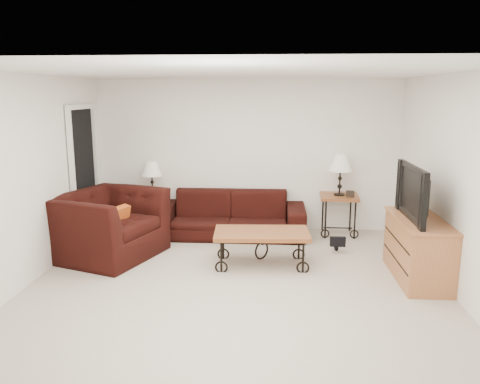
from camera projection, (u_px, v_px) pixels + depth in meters
name	position (u px, v px, depth m)	size (l,w,h in m)	color
ground	(236.00, 285.00, 5.80)	(5.00, 5.00, 0.00)	#C1B4A5
wall_back	(247.00, 155.00, 7.99)	(5.00, 0.02, 2.50)	white
wall_front	(207.00, 255.00, 3.10)	(5.00, 0.02, 2.50)	white
wall_left	(27.00, 181.00, 5.71)	(0.02, 5.00, 2.50)	white
wall_right	(458.00, 186.00, 5.38)	(0.02, 5.00, 2.50)	white
ceiling	(236.00, 72.00, 5.29)	(5.00, 5.00, 0.00)	white
doorway	(84.00, 176.00, 7.37)	(0.08, 0.94, 2.04)	black
sofa	(230.00, 214.00, 7.72)	(2.41, 0.94, 0.71)	black
side_table_left	(153.00, 214.00, 7.99)	(0.54, 0.54, 0.59)	brown
side_table_right	(338.00, 215.00, 7.78)	(0.60, 0.60, 0.66)	brown
lamp_left	(152.00, 179.00, 7.87)	(0.33, 0.33, 0.59)	black
lamp_right	(340.00, 175.00, 7.65)	(0.37, 0.37, 0.66)	black
photo_frame_left	(141.00, 196.00, 7.78)	(0.12, 0.02, 0.10)	black
photo_frame_right	(350.00, 194.00, 7.55)	(0.13, 0.02, 0.11)	black
coffee_table	(262.00, 248.00, 6.40)	(1.25, 0.68, 0.47)	brown
armchair	(108.00, 225.00, 6.73)	(1.40, 1.23, 0.91)	black
throw_pillow	(117.00, 222.00, 6.66)	(0.41, 0.11, 0.41)	#B34316
tv_stand	(418.00, 249.00, 5.92)	(0.53, 1.28, 0.77)	#BB6C45
television	(421.00, 192.00, 5.78)	(1.15, 0.15, 0.66)	black
backpack	(337.00, 237.00, 6.98)	(0.34, 0.26, 0.44)	black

